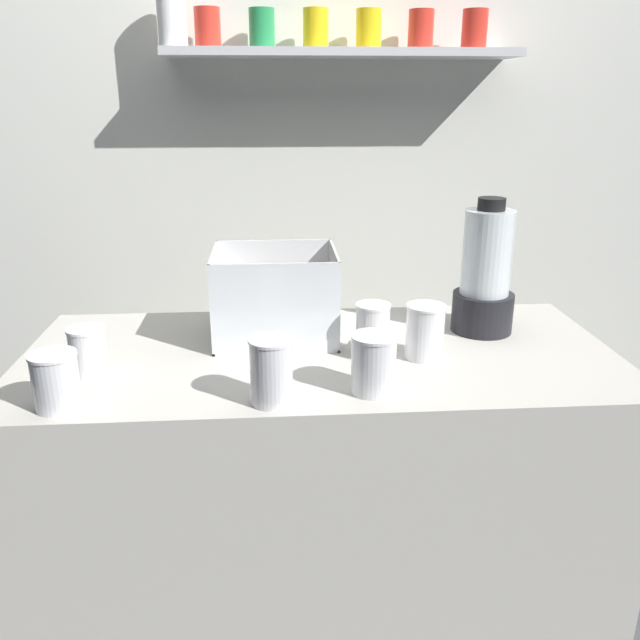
{
  "coord_description": "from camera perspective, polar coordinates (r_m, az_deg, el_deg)",
  "views": [
    {
      "loc": [
        -0.1,
        -1.41,
        1.48
      ],
      "look_at": [
        0.0,
        0.0,
        0.98
      ],
      "focal_mm": 36.08,
      "sensor_mm": 36.0,
      "label": 1
    }
  ],
  "objects": [
    {
      "name": "counter",
      "position": [
        1.75,
        -0.0,
        -16.59
      ],
      "size": [
        1.4,
        0.64,
        0.9
      ],
      "primitive_type": "cube",
      "color": "beige",
      "rests_on": "ground_plane"
    },
    {
      "name": "back_wall_unit",
      "position": [
        2.19,
        -1.47,
        13.78
      ],
      "size": [
        2.6,
        0.24,
        2.5
      ],
      "color": "silver",
      "rests_on": "ground_plane"
    },
    {
      "name": "carrot_display_bin",
      "position": [
        1.61,
        -4.06,
        0.77
      ],
      "size": [
        0.3,
        0.25,
        0.22
      ],
      "color": "white",
      "rests_on": "counter"
    },
    {
      "name": "blender_pitcher",
      "position": [
        1.68,
        14.44,
        3.67
      ],
      "size": [
        0.15,
        0.15,
        0.34
      ],
      "color": "black",
      "rests_on": "counter"
    },
    {
      "name": "juice_cup_orange_far_left",
      "position": [
        1.34,
        -22.36,
        -5.24
      ],
      "size": [
        0.09,
        0.09,
        0.11
      ],
      "color": "white",
      "rests_on": "counter"
    },
    {
      "name": "juice_cup_pomegranate_left",
      "position": [
        1.48,
        -19.87,
        -2.8
      ],
      "size": [
        0.08,
        0.08,
        0.11
      ],
      "color": "white",
      "rests_on": "counter"
    },
    {
      "name": "juice_cup_pomegranate_middle",
      "position": [
        1.27,
        -4.32,
        -4.91
      ],
      "size": [
        0.09,
        0.09,
        0.13
      ],
      "color": "white",
      "rests_on": "counter"
    },
    {
      "name": "juice_cup_carrot_right",
      "position": [
        1.31,
        4.76,
        -4.24
      ],
      "size": [
        0.1,
        0.1,
        0.12
      ],
      "color": "white",
      "rests_on": "counter"
    },
    {
      "name": "juice_cup_pomegranate_far_right",
      "position": [
        1.48,
        4.68,
        -1.26
      ],
      "size": [
        0.08,
        0.08,
        0.13
      ],
      "color": "white",
      "rests_on": "counter"
    },
    {
      "name": "juice_cup_carrot_rightmost",
      "position": [
        1.5,
        9.28,
        -1.33
      ],
      "size": [
        0.09,
        0.09,
        0.13
      ],
      "color": "white",
      "rests_on": "counter"
    }
  ]
}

